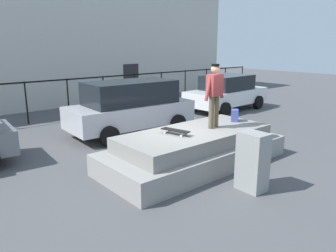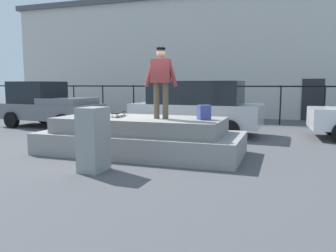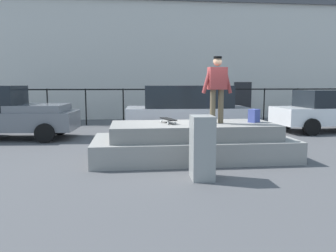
# 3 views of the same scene
# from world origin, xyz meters

# --- Properties ---
(ground_plane) EXTENTS (60.00, 60.00, 0.00)m
(ground_plane) POSITION_xyz_m (0.00, 0.00, 0.00)
(ground_plane) COLOR #4C4C4F
(concrete_ledge) EXTENTS (5.07, 2.21, 0.91)m
(concrete_ledge) POSITION_xyz_m (0.17, -0.31, 0.41)
(concrete_ledge) COLOR gray
(concrete_ledge) RESTS_ON ground_plane
(skateboarder) EXTENTS (0.82, 0.29, 1.68)m
(skateboarder) POSITION_xyz_m (0.77, -0.40, 1.89)
(skateboarder) COLOR brown
(skateboarder) RESTS_ON concrete_ledge
(skateboard) EXTENTS (0.37, 0.79, 0.12)m
(skateboard) POSITION_xyz_m (-0.46, -0.25, 1.01)
(skateboard) COLOR black
(skateboard) RESTS_ON concrete_ledge
(backpack) EXTENTS (0.34, 0.33, 0.34)m
(backpack) POSITION_xyz_m (1.80, -0.30, 1.08)
(backpack) COLOR #3F4C99
(backpack) RESTS_ON concrete_ledge
(car_grey_pickup_near) EXTENTS (4.28, 2.22, 1.85)m
(car_grey_pickup_near) POSITION_xyz_m (-5.56, 3.46, 0.91)
(car_grey_pickup_near) COLOR slate
(car_grey_pickup_near) RESTS_ON ground_plane
(car_silver_hatchback_mid) EXTENTS (4.50, 2.23, 1.85)m
(car_silver_hatchback_mid) POSITION_xyz_m (0.67, 3.39, 0.97)
(car_silver_hatchback_mid) COLOR #B7B7BC
(car_silver_hatchback_mid) RESTS_ON ground_plane
(utility_box) EXTENTS (0.46, 0.61, 1.29)m
(utility_box) POSITION_xyz_m (-0.01, -2.23, 0.64)
(utility_box) COLOR gray
(utility_box) RESTS_ON ground_plane
(fence_row) EXTENTS (24.06, 0.06, 1.69)m
(fence_row) POSITION_xyz_m (-0.00, 7.15, 1.16)
(fence_row) COLOR black
(fence_row) RESTS_ON ground_plane
(warehouse_building) EXTENTS (24.82, 6.74, 6.55)m
(warehouse_building) POSITION_xyz_m (0.00, 12.76, 3.28)
(warehouse_building) COLOR beige
(warehouse_building) RESTS_ON ground_plane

